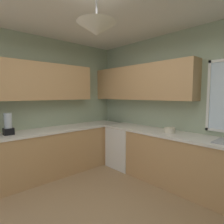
% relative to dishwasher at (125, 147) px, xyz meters
% --- Properties ---
extents(ground_plane, '(8.96, 8.96, 0.00)m').
position_rel_dishwasher_xyz_m(ground_plane, '(1.07, -1.57, -0.42)').
color(ground_plane, '#997A56').
extents(room_shell, '(4.19, 3.95, 2.75)m').
position_rel_dishwasher_xyz_m(room_shell, '(0.69, -1.04, 1.38)').
color(room_shell, '#9EAD8E').
rests_on(room_shell, ground_plane).
extents(counter_run_left, '(0.65, 3.56, 0.89)m').
position_rel_dishwasher_xyz_m(counter_run_left, '(-0.66, -1.57, 0.02)').
color(counter_run_left, tan).
rests_on(counter_run_left, ground_plane).
extents(counter_run_back, '(3.28, 0.65, 0.89)m').
position_rel_dishwasher_xyz_m(counter_run_back, '(1.28, 0.03, 0.02)').
color(counter_run_back, tan).
rests_on(counter_run_back, ground_plane).
extents(dishwasher, '(0.60, 0.60, 0.85)m').
position_rel_dishwasher_xyz_m(dishwasher, '(0.00, 0.00, 0.00)').
color(dishwasher, white).
rests_on(dishwasher, ground_plane).
extents(bowl, '(0.18, 0.18, 0.09)m').
position_rel_dishwasher_xyz_m(bowl, '(1.05, 0.03, 0.51)').
color(bowl, beige).
rests_on(bowl, counter_run_back).
extents(blender_appliance, '(0.15, 0.15, 0.36)m').
position_rel_dishwasher_xyz_m(blender_appliance, '(-0.66, -2.09, 0.63)').
color(blender_appliance, black).
rests_on(blender_appliance, counter_run_left).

